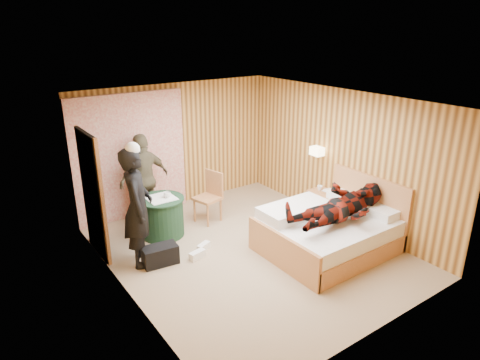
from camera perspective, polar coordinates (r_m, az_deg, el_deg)
floor at (r=7.25m, az=1.21°, el=-9.37°), size 4.20×5.00×0.01m
ceiling at (r=6.40m, az=1.38°, el=10.49°), size 4.20×5.00×0.01m
wall_back at (r=8.76m, az=-8.50°, el=4.57°), size 4.20×0.02×2.50m
wall_left at (r=5.82m, az=-15.64°, el=-4.21°), size 0.02×5.00×2.50m
wall_right at (r=8.09m, az=13.36°, el=2.91°), size 0.02×5.00×2.50m
curtain at (r=8.33m, az=-14.38°, el=2.97°), size 2.20×0.08×2.40m
doorway at (r=7.16m, az=-19.09°, el=-1.88°), size 0.06×0.90×2.05m
wall_lamp at (r=8.24m, az=10.25°, el=3.82°), size 0.26×0.24×0.16m
bed at (r=7.31m, az=11.70°, el=-6.69°), size 2.07×1.63×1.12m
nightstand at (r=8.35m, az=11.07°, el=-3.35°), size 0.43×0.59×0.57m
round_table at (r=7.72m, az=-10.35°, el=-4.79°), size 0.81×0.81×0.72m
chair_far at (r=8.18m, az=-12.54°, el=-2.12°), size 0.54×0.54×0.93m
chair_near at (r=8.11m, az=-3.97°, el=-1.69°), size 0.53×0.53×0.96m
duffel_bag at (r=6.93m, az=-10.59°, el=-9.81°), size 0.57×0.35×0.31m
sneaker_left at (r=7.04m, az=-5.71°, el=-9.89°), size 0.29×0.17×0.12m
sneaker_right at (r=7.27m, az=-4.87°, el=-8.85°), size 0.28×0.20×0.11m
woman_standing at (r=6.69m, az=-13.49°, el=-3.57°), size 0.70×0.82×1.89m
man_at_table at (r=8.11m, az=-12.63°, el=0.12°), size 1.07×0.58×1.72m
man_on_bed at (r=6.92m, az=13.62°, el=-2.36°), size 0.86×0.67×1.77m
book_lower at (r=8.21m, az=11.45°, el=-1.64°), size 0.19×0.24×0.02m
book_upper at (r=8.21m, az=11.46°, el=-1.51°), size 0.20×0.25×0.02m
cup_nightstand at (r=8.32m, az=10.58°, el=-1.04°), size 0.12×0.12×0.09m
cup_table at (r=7.55m, az=-9.69°, el=-1.96°), size 0.13×0.13×0.10m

